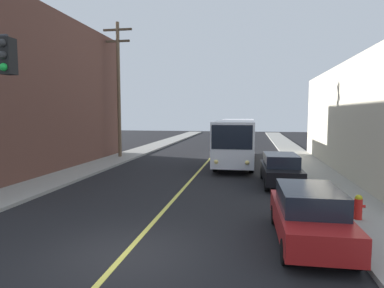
{
  "coord_description": "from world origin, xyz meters",
  "views": [
    {
      "loc": [
        3.22,
        -7.81,
        3.72
      ],
      "look_at": [
        0.0,
        10.23,
        2.0
      ],
      "focal_mm": 30.69,
      "sensor_mm": 36.0,
      "label": 1
    }
  ],
  "objects_px": {
    "parked_car_black": "(281,169)",
    "fire_hydrant": "(358,207)",
    "parked_car_red": "(309,214)",
    "utility_pole_mid": "(119,84)",
    "city_bus": "(237,139)"
  },
  "relations": [
    {
      "from": "city_bus",
      "to": "parked_car_red",
      "type": "height_order",
      "value": "city_bus"
    },
    {
      "from": "fire_hydrant",
      "to": "parked_car_red",
      "type": "bearing_deg",
      "value": -133.48
    },
    {
      "from": "parked_car_black",
      "to": "utility_pole_mid",
      "type": "relative_size",
      "value": 0.41
    },
    {
      "from": "parked_car_black",
      "to": "fire_hydrant",
      "type": "relative_size",
      "value": 5.3
    },
    {
      "from": "city_bus",
      "to": "parked_car_black",
      "type": "height_order",
      "value": "city_bus"
    },
    {
      "from": "parked_car_red",
      "to": "utility_pole_mid",
      "type": "relative_size",
      "value": 0.41
    },
    {
      "from": "city_bus",
      "to": "utility_pole_mid",
      "type": "height_order",
      "value": "utility_pole_mid"
    },
    {
      "from": "parked_car_black",
      "to": "utility_pole_mid",
      "type": "xyz_separation_m",
      "value": [
        -12.2,
        8.19,
        5.25
      ]
    },
    {
      "from": "parked_car_red",
      "to": "fire_hydrant",
      "type": "distance_m",
      "value": 2.84
    },
    {
      "from": "city_bus",
      "to": "fire_hydrant",
      "type": "xyz_separation_m",
      "value": [
        4.65,
        -13.22,
        -1.23
      ]
    },
    {
      "from": "parked_car_red",
      "to": "parked_car_black",
      "type": "xyz_separation_m",
      "value": [
        -0.11,
        7.75,
        0.0
      ]
    },
    {
      "from": "city_bus",
      "to": "utility_pole_mid",
      "type": "relative_size",
      "value": 1.12
    },
    {
      "from": "fire_hydrant",
      "to": "utility_pole_mid",
      "type": "bearing_deg",
      "value": 135.74
    },
    {
      "from": "city_bus",
      "to": "fire_hydrant",
      "type": "height_order",
      "value": "city_bus"
    },
    {
      "from": "utility_pole_mid",
      "to": "parked_car_black",
      "type": "bearing_deg",
      "value": -33.87
    }
  ]
}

